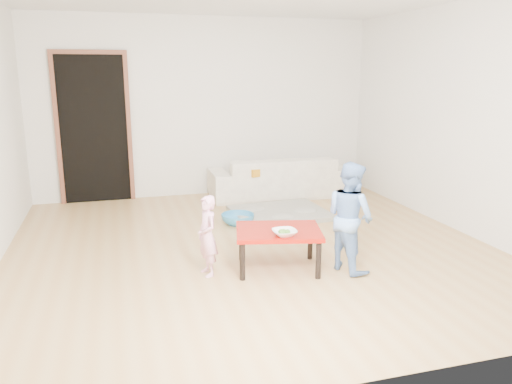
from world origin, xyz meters
name	(u,v)px	position (x,y,z in m)	size (l,w,h in m)	color
floor	(251,247)	(0.00, 0.00, 0.00)	(5.00, 5.00, 0.01)	#B3864C
back_wall	(206,108)	(0.00, 2.50, 1.30)	(5.00, 0.02, 2.60)	silver
right_wall	(461,119)	(2.50, 0.00, 1.30)	(0.02, 5.00, 2.60)	silver
doorway	(94,130)	(-1.60, 2.48, 1.02)	(1.02, 0.08, 2.11)	brown
sofa	(279,176)	(0.99, 2.05, 0.30)	(2.04, 0.80, 0.60)	white
cushion	(258,170)	(0.62, 1.86, 0.45)	(0.40, 0.36, 0.11)	orange
red_table	(278,249)	(0.09, -0.66, 0.20)	(0.78, 0.59, 0.39)	#961008
bowl	(285,233)	(0.08, -0.84, 0.42)	(0.22, 0.22, 0.05)	white
broccoli	(285,233)	(0.08, -0.84, 0.42)	(0.12, 0.12, 0.06)	#2D5919
child_pink	(207,236)	(-0.58, -0.61, 0.37)	(0.27, 0.18, 0.75)	pink
child_blue	(350,217)	(0.72, -0.84, 0.52)	(0.50, 0.39, 1.03)	#5B87D3
basin	(238,219)	(0.06, 0.83, 0.06)	(0.40, 0.40, 0.13)	teal
blanket	(280,213)	(0.68, 1.06, 0.03)	(1.18, 0.98, 0.06)	#9C9A8A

